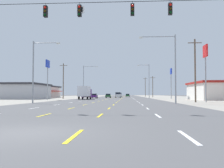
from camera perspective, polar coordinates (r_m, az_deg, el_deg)
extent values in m
plane|color=#4C4C4F|center=(74.38, 0.84, -3.34)|extent=(572.00, 572.00, 0.00)
cube|color=gray|center=(79.46, -17.32, -3.17)|extent=(28.00, 440.00, 0.01)
cube|color=gray|center=(77.31, 19.52, -3.17)|extent=(28.00, 440.00, 0.01)
cube|color=white|center=(24.41, -17.37, -5.29)|extent=(0.14, 2.60, 0.01)
cube|color=white|center=(31.53, -12.50, -4.65)|extent=(0.14, 2.60, 0.01)
cube|color=white|center=(38.79, -9.45, -4.23)|extent=(0.14, 2.60, 0.01)
cube|color=white|center=(46.13, -7.36, -3.93)|extent=(0.14, 2.60, 0.01)
cube|color=white|center=(53.51, -5.85, -3.72)|extent=(0.14, 2.60, 0.01)
cube|color=white|center=(60.92, -4.71, -3.55)|extent=(0.14, 2.60, 0.01)
cube|color=white|center=(68.36, -3.82, -3.42)|extent=(0.14, 2.60, 0.01)
cube|color=white|center=(75.80, -3.10, -3.31)|extent=(0.14, 2.60, 0.01)
cube|color=white|center=(83.25, -2.51, -3.23)|extent=(0.14, 2.60, 0.01)
cube|color=white|center=(90.72, -2.01, -3.15)|extent=(0.14, 2.60, 0.01)
cube|color=white|center=(98.18, -1.60, -3.09)|extent=(0.14, 2.60, 0.01)
cube|color=white|center=(105.66, -1.24, -3.04)|extent=(0.14, 2.60, 0.01)
cube|color=white|center=(113.13, -0.93, -2.99)|extent=(0.14, 2.60, 0.01)
cube|color=white|center=(120.61, -0.65, -2.95)|extent=(0.14, 2.60, 0.01)
cube|color=white|center=(128.09, -0.41, -2.91)|extent=(0.14, 2.60, 0.01)
cube|color=white|center=(135.58, -0.20, -2.88)|extent=(0.14, 2.60, 0.01)
cube|color=white|center=(143.06, -0.01, -2.85)|extent=(0.14, 2.60, 0.01)
cube|color=white|center=(150.55, 0.17, -2.83)|extent=(0.14, 2.60, 0.01)
cube|color=white|center=(158.04, 0.32, -2.80)|extent=(0.14, 2.60, 0.01)
cube|color=white|center=(165.53, 0.47, -2.78)|extent=(0.14, 2.60, 0.01)
cube|color=white|center=(173.02, 0.60, -2.76)|extent=(0.14, 2.60, 0.01)
cube|color=white|center=(180.51, 0.71, -2.74)|extent=(0.14, 2.60, 0.01)
cube|color=white|center=(188.00, 0.82, -2.73)|extent=(0.14, 2.60, 0.01)
cube|color=white|center=(195.49, 0.93, -2.71)|extent=(0.14, 2.60, 0.01)
cube|color=white|center=(202.98, 1.02, -2.70)|extent=(0.14, 2.60, 0.01)
cube|color=white|center=(210.48, 1.11, -2.68)|extent=(0.14, 2.60, 0.01)
cube|color=white|center=(217.97, 1.19, -2.67)|extent=(0.14, 2.60, 0.01)
cube|color=white|center=(225.46, 1.26, -2.66)|extent=(0.14, 2.60, 0.01)
cube|color=yellow|center=(16.19, -15.20, -6.88)|extent=(0.14, 2.60, 0.01)
cube|color=yellow|center=(23.40, -9.29, -5.50)|extent=(0.14, 2.60, 0.01)
cube|color=yellow|center=(30.76, -6.20, -4.75)|extent=(0.14, 2.60, 0.01)
cube|color=yellow|center=(38.17, -4.31, -4.28)|extent=(0.14, 2.60, 0.01)
cube|color=yellow|center=(45.60, -3.03, -3.97)|extent=(0.14, 2.60, 0.01)
cube|color=yellow|center=(53.06, -2.11, -3.74)|extent=(0.14, 2.60, 0.01)
cube|color=yellow|center=(60.53, -1.42, -3.57)|extent=(0.14, 2.60, 0.01)
cube|color=yellow|center=(68.00, -0.88, -3.43)|extent=(0.14, 2.60, 0.01)
cube|color=yellow|center=(75.48, -0.45, -3.32)|extent=(0.14, 2.60, 0.01)
cube|color=yellow|center=(82.96, -0.10, -3.23)|extent=(0.14, 2.60, 0.01)
cube|color=yellow|center=(90.45, 0.20, -3.16)|extent=(0.14, 2.60, 0.01)
cube|color=yellow|center=(97.94, 0.45, -3.09)|extent=(0.14, 2.60, 0.01)
cube|color=yellow|center=(105.43, 0.66, -3.04)|extent=(0.14, 2.60, 0.01)
cube|color=yellow|center=(112.92, 0.85, -2.99)|extent=(0.14, 2.60, 0.01)
cube|color=yellow|center=(120.41, 1.01, -2.95)|extent=(0.14, 2.60, 0.01)
cube|color=yellow|center=(127.90, 1.15, -2.91)|extent=(0.14, 2.60, 0.01)
cube|color=yellow|center=(135.40, 1.28, -2.88)|extent=(0.14, 2.60, 0.01)
cube|color=yellow|center=(142.89, 1.40, -2.85)|extent=(0.14, 2.60, 0.01)
cube|color=yellow|center=(150.39, 1.50, -2.83)|extent=(0.14, 2.60, 0.01)
cube|color=yellow|center=(157.88, 1.59, -2.80)|extent=(0.14, 2.60, 0.01)
cube|color=yellow|center=(165.38, 1.68, -2.78)|extent=(0.14, 2.60, 0.01)
cube|color=yellow|center=(172.88, 1.76, -2.76)|extent=(0.14, 2.60, 0.01)
cube|color=yellow|center=(180.37, 1.83, -2.74)|extent=(0.14, 2.60, 0.01)
cube|color=yellow|center=(187.87, 1.89, -2.73)|extent=(0.14, 2.60, 0.01)
cube|color=yellow|center=(195.37, 1.95, -2.71)|extent=(0.14, 2.60, 0.01)
cube|color=yellow|center=(202.86, 2.01, -2.70)|extent=(0.14, 2.60, 0.01)
cube|color=yellow|center=(210.36, 2.06, -2.68)|extent=(0.14, 2.60, 0.01)
cube|color=yellow|center=(217.86, 2.11, -2.67)|extent=(0.14, 2.60, 0.01)
cube|color=yellow|center=(225.36, 2.15, -2.66)|extent=(0.14, 2.60, 0.01)
cube|color=yellow|center=(8.07, -8.54, -11.62)|extent=(0.14, 2.60, 0.01)
cube|color=yellow|center=(15.44, -2.70, -7.18)|extent=(0.14, 2.60, 0.01)
cube|color=yellow|center=(22.89, -0.68, -5.60)|extent=(0.14, 2.60, 0.01)
cube|color=yellow|center=(30.37, 0.35, -4.79)|extent=(0.14, 2.60, 0.01)
cube|color=yellow|center=(37.85, 0.97, -4.31)|extent=(0.14, 2.60, 0.01)
cube|color=yellow|center=(45.34, 1.38, -3.98)|extent=(0.14, 2.60, 0.01)
cube|color=yellow|center=(52.84, 1.68, -3.75)|extent=(0.14, 2.60, 0.01)
cube|color=yellow|center=(60.33, 1.90, -3.57)|extent=(0.14, 2.60, 0.01)
cube|color=yellow|center=(67.83, 2.07, -3.43)|extent=(0.14, 2.60, 0.01)
cube|color=yellow|center=(75.32, 2.21, -3.32)|extent=(0.14, 2.60, 0.01)
cube|color=yellow|center=(82.82, 2.32, -3.23)|extent=(0.14, 2.60, 0.01)
cube|color=yellow|center=(90.32, 2.42, -3.16)|extent=(0.14, 2.60, 0.01)
cube|color=yellow|center=(97.82, 2.50, -3.09)|extent=(0.14, 2.60, 0.01)
cube|color=yellow|center=(105.31, 2.57, -3.04)|extent=(0.14, 2.60, 0.01)
cube|color=yellow|center=(112.81, 2.63, -2.99)|extent=(0.14, 2.60, 0.01)
cube|color=yellow|center=(120.31, 2.68, -2.95)|extent=(0.14, 2.60, 0.01)
cube|color=yellow|center=(127.81, 2.72, -2.91)|extent=(0.14, 2.60, 0.01)
cube|color=yellow|center=(135.31, 2.77, -2.88)|extent=(0.14, 2.60, 0.01)
cube|color=yellow|center=(142.81, 2.80, -2.85)|extent=(0.14, 2.60, 0.01)
cube|color=yellow|center=(150.31, 2.84, -2.82)|extent=(0.14, 2.60, 0.01)
cube|color=yellow|center=(157.81, 2.86, -2.80)|extent=(0.14, 2.60, 0.01)
cube|color=yellow|center=(165.31, 2.89, -2.78)|extent=(0.14, 2.60, 0.01)
cube|color=yellow|center=(172.81, 2.92, -2.76)|extent=(0.14, 2.60, 0.01)
cube|color=yellow|center=(180.31, 2.94, -2.74)|extent=(0.14, 2.60, 0.01)
cube|color=yellow|center=(187.81, 2.96, -2.73)|extent=(0.14, 2.60, 0.01)
cube|color=yellow|center=(195.31, 2.98, -2.71)|extent=(0.14, 2.60, 0.01)
cube|color=yellow|center=(202.80, 3.00, -2.70)|extent=(0.14, 2.60, 0.01)
cube|color=yellow|center=(210.30, 3.01, -2.68)|extent=(0.14, 2.60, 0.01)
cube|color=yellow|center=(217.80, 3.03, -2.67)|extent=(0.14, 2.60, 0.01)
cube|color=yellow|center=(225.30, 3.04, -2.66)|extent=(0.14, 2.60, 0.01)
cube|color=white|center=(8.12, 16.95, -11.49)|extent=(0.14, 2.60, 0.01)
cube|color=white|center=(15.46, 10.41, -7.14)|extent=(0.14, 2.60, 0.01)
cube|color=white|center=(22.91, 8.13, -5.58)|extent=(0.14, 2.60, 0.01)
cube|color=white|center=(30.38, 6.98, -4.78)|extent=(0.14, 2.60, 0.01)
cube|color=white|center=(37.86, 6.28, -4.29)|extent=(0.14, 2.60, 0.01)
cube|color=white|center=(45.35, 5.81, -3.97)|extent=(0.14, 2.60, 0.01)
cube|color=white|center=(52.84, 5.48, -3.74)|extent=(0.14, 2.60, 0.01)
cube|color=white|center=(60.34, 5.23, -3.56)|extent=(0.14, 2.60, 0.01)
cube|color=white|center=(67.83, 5.03, -3.42)|extent=(0.14, 2.60, 0.01)
cube|color=white|center=(75.33, 4.88, -3.31)|extent=(0.14, 2.60, 0.01)
cube|color=white|center=(82.82, 4.75, -3.23)|extent=(0.14, 2.60, 0.01)
cube|color=white|center=(90.32, 4.64, -3.15)|extent=(0.14, 2.60, 0.01)
cube|color=white|center=(97.82, 4.55, -3.09)|extent=(0.14, 2.60, 0.01)
cube|color=white|center=(105.32, 4.47, -3.03)|extent=(0.14, 2.60, 0.01)
cube|color=white|center=(112.82, 4.41, -2.99)|extent=(0.14, 2.60, 0.01)
cube|color=white|center=(120.32, 4.35, -2.95)|extent=(0.14, 2.60, 0.01)
cube|color=white|center=(127.81, 4.30, -2.91)|extent=(0.14, 2.60, 0.01)
cube|color=white|center=(135.31, 4.25, -2.88)|extent=(0.14, 2.60, 0.01)
cube|color=white|center=(142.81, 4.21, -2.85)|extent=(0.14, 2.60, 0.01)
cube|color=white|center=(150.31, 4.17, -2.82)|extent=(0.14, 2.60, 0.01)
cube|color=white|center=(157.81, 4.14, -2.80)|extent=(0.14, 2.60, 0.01)
cube|color=white|center=(165.31, 4.11, -2.78)|extent=(0.14, 2.60, 0.01)
cube|color=white|center=(172.81, 4.08, -2.76)|extent=(0.14, 2.60, 0.01)
cube|color=white|center=(180.31, 4.05, -2.74)|extent=(0.14, 2.60, 0.01)
cube|color=white|center=(187.81, 4.03, -2.72)|extent=(0.14, 2.60, 0.01)
cube|color=white|center=(195.31, 4.01, -2.71)|extent=(0.14, 2.60, 0.01)
cube|color=white|center=(202.81, 3.99, -2.69)|extent=(0.14, 2.60, 0.01)
cube|color=white|center=(210.31, 3.97, -2.68)|extent=(0.14, 2.60, 0.01)
cube|color=white|center=(217.81, 3.95, -2.67)|extent=(0.14, 2.60, 0.01)
cube|color=white|center=(225.31, 3.94, -2.66)|extent=(0.14, 2.60, 0.01)
cylinder|color=black|center=(21.32, -6.24, 18.00)|extent=(27.23, 0.04, 0.04)
cube|color=white|center=(21.12, -7.19, 16.51)|extent=(0.60, 0.04, 0.60)
cube|color=black|center=(21.10, -7.20, 16.53)|extent=(0.36, 0.01, 0.36)
cube|color=black|center=(20.72, 4.68, 16.55)|extent=(0.30, 0.34, 0.92)
cylinder|color=black|center=(20.91, 4.68, 18.05)|extent=(0.03, 0.03, 0.24)
sphere|color=red|center=(20.64, 4.69, 17.45)|extent=(0.20, 0.20, 0.20)
sphere|color=#352202|center=(20.54, 4.70, 16.66)|extent=(0.20, 0.20, 0.20)
sphere|color=black|center=(20.44, 4.70, 15.87)|extent=(0.20, 0.20, 0.20)
cube|color=black|center=(20.99, 13.15, 16.35)|extent=(0.30, 0.34, 0.92)
cylinder|color=black|center=(21.18, 13.14, 17.84)|extent=(0.03, 0.03, 0.24)
sphere|color=red|center=(20.91, 13.23, 17.24)|extent=(0.20, 0.20, 0.20)
sphere|color=#352202|center=(20.81, 13.24, 16.46)|extent=(0.20, 0.20, 0.20)
sphere|color=black|center=(20.72, 13.25, 15.67)|extent=(0.20, 0.20, 0.20)
cube|color=black|center=(21.06, -7.42, 16.25)|extent=(0.30, 0.34, 0.92)
cylinder|color=black|center=(21.25, -7.41, 17.73)|extent=(0.03, 0.03, 0.24)
sphere|color=red|center=(20.98, -7.51, 17.13)|extent=(0.20, 0.20, 0.20)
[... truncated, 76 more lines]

